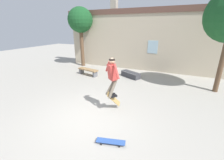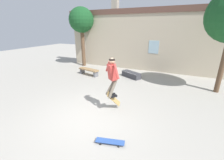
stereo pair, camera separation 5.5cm
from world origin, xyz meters
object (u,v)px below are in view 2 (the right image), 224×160
park_bench (89,71)px  skate_ledge (131,75)px  tree_left (81,21)px  skateboard_resting (110,141)px  skateboard_flipping (114,99)px  skater (112,74)px

park_bench → skate_ledge: 2.88m
tree_left → skateboard_resting: tree_left is taller
skate_ledge → skateboard_flipping: (0.63, -4.20, 0.27)m
skater → skateboard_resting: size_ratio=1.74×
tree_left → skateboard_resting: size_ratio=5.46×
park_bench → skateboard_flipping: 4.87m
skateboard_flipping → skate_ledge: bearing=40.0°
skate_ledge → skateboard_resting: bearing=-49.8°
skater → skateboard_resting: bearing=-115.1°
skater → skateboard_resting: skater is taller
skate_ledge → skateboard_flipping: 4.26m
tree_left → skateboard_resting: bearing=-51.0°
park_bench → skateboard_flipping: skateboard_flipping is taller
skate_ledge → tree_left: bearing=-169.0°
park_bench → skateboard_flipping: (3.41, -3.46, 0.14)m
tree_left → skateboard_flipping: bearing=-46.7°
tree_left → skateboard_resting: 10.09m
skateboard_flipping → tree_left: bearing=74.7°
skateboard_resting → skater: bearing=-81.4°
park_bench → skate_ledge: park_bench is taller
skateboard_flipping → skateboard_resting: size_ratio=0.87×
skateboard_resting → park_bench: bearing=-66.2°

